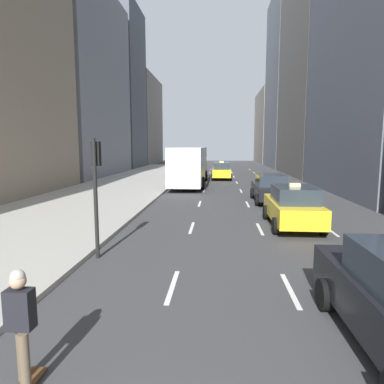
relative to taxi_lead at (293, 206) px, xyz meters
name	(u,v)px	position (x,y,z in m)	size (l,w,h in m)	color
sidewalk_left	(120,187)	(-11.00, 12.50, -0.81)	(8.00, 66.00, 0.15)	#ADAAA3
lane_markings	(244,197)	(-1.40, 8.50, -0.87)	(5.72, 56.00, 0.01)	white
building_row_left	(69,74)	(-18.00, 19.87, 9.64)	(6.00, 74.75, 25.09)	#A89E89
building_row_right	(342,14)	(8.00, 19.64, 14.46)	(6.00, 81.17, 37.97)	gray
taxi_lead	(293,206)	(0.00, 0.00, 0.00)	(2.02, 4.40, 1.87)	yellow
taxi_second	(221,171)	(-2.80, 20.43, 0.00)	(2.02, 4.40, 1.87)	yellow
sedan_silver_behind	(270,188)	(0.00, 6.39, -0.02)	(2.02, 4.53, 1.69)	black
city_bus	(190,164)	(-5.61, 15.35, 0.91)	(2.80, 11.61, 3.25)	silver
skateboarder	(21,325)	(-5.78, -10.16, 0.08)	(0.36, 0.80, 1.75)	brown
traffic_light_pole	(96,179)	(-6.75, -4.46, 1.53)	(0.24, 0.42, 3.60)	black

